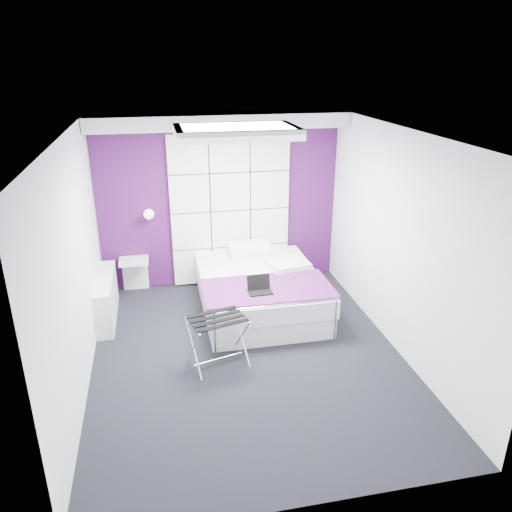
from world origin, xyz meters
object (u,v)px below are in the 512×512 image
(radiator, at_px, (106,298))
(luggage_rack, at_px, (218,341))
(laptop, at_px, (259,288))
(bed, at_px, (259,290))
(wall_lamp, at_px, (149,213))
(nightstand, at_px, (134,261))

(radiator, bearing_deg, luggage_rack, -46.35)
(laptop, bearing_deg, bed, 74.97)
(wall_lamp, height_order, laptop, wall_lamp)
(nightstand, relative_size, luggage_rack, 0.69)
(laptop, bearing_deg, wall_lamp, 127.68)
(radiator, distance_m, laptop, 2.11)
(wall_lamp, relative_size, bed, 0.07)
(nightstand, distance_m, luggage_rack, 2.33)
(wall_lamp, height_order, bed, wall_lamp)
(wall_lamp, bearing_deg, bed, -32.79)
(radiator, xyz_separation_m, nightstand, (0.37, 0.72, 0.22))
(laptop, bearing_deg, nightstand, 133.87)
(radiator, bearing_deg, wall_lamp, 49.90)
(radiator, height_order, laptop, laptop)
(bed, distance_m, nightstand, 1.93)
(bed, relative_size, luggage_rack, 3.29)
(bed, height_order, nightstand, bed)
(wall_lamp, bearing_deg, laptop, -49.18)
(luggage_rack, xyz_separation_m, laptop, (0.62, 0.64, 0.32))
(bed, bearing_deg, nightstand, 152.64)
(wall_lamp, xyz_separation_m, luggage_rack, (0.69, -2.15, -0.92))
(radiator, distance_m, bed, 2.08)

